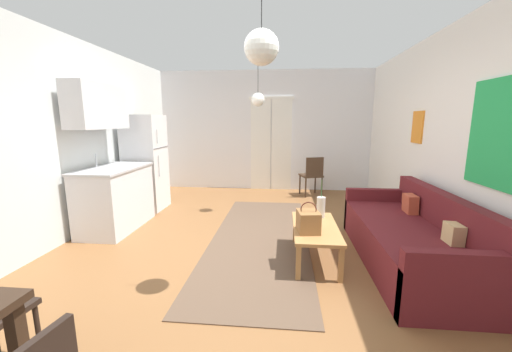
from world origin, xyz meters
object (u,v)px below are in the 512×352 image
(bamboo_vase, at_px, (321,207))
(refrigerator, at_px, (146,163))
(couch, at_px, (413,241))
(pendant_lamp_far, at_px, (258,99))
(pendant_lamp_near, at_px, (261,47))
(coffee_table, at_px, (315,230))
(accent_chair, at_px, (312,174))
(handbag, at_px, (308,221))

(bamboo_vase, bearing_deg, refrigerator, 153.51)
(couch, distance_m, pendant_lamp_far, 3.06)
(couch, height_order, pendant_lamp_near, pendant_lamp_near)
(coffee_table, distance_m, bamboo_vase, 0.38)
(bamboo_vase, relative_size, pendant_lamp_far, 0.54)
(bamboo_vase, distance_m, refrigerator, 3.29)
(bamboo_vase, xyz_separation_m, accent_chair, (0.14, 2.66, -0.05))
(pendant_lamp_near, bearing_deg, refrigerator, 131.98)
(bamboo_vase, height_order, pendant_lamp_far, pendant_lamp_far)
(pendant_lamp_far, bearing_deg, refrigerator, 178.71)
(coffee_table, height_order, handbag, handbag)
(pendant_lamp_far, bearing_deg, handbag, -69.58)
(bamboo_vase, bearing_deg, coffee_table, -106.10)
(couch, xyz_separation_m, accent_chair, (-0.84, 3.00, 0.21))
(handbag, xyz_separation_m, pendant_lamp_far, (-0.71, 1.92, 1.41))
(coffee_table, bearing_deg, pendant_lamp_far, 115.07)
(refrigerator, height_order, accent_chair, refrigerator)
(refrigerator, bearing_deg, couch, -24.70)
(handbag, height_order, refrigerator, refrigerator)
(pendant_lamp_near, distance_m, pendant_lamp_far, 2.50)
(couch, relative_size, coffee_table, 2.10)
(coffee_table, relative_size, pendant_lamp_far, 1.18)
(coffee_table, height_order, pendant_lamp_far, pendant_lamp_far)
(coffee_table, bearing_deg, accent_chair, 85.60)
(couch, xyz_separation_m, refrigerator, (-3.91, 1.80, 0.57))
(couch, height_order, refrigerator, refrigerator)
(refrigerator, bearing_deg, bamboo_vase, -26.49)
(handbag, distance_m, accent_chair, 3.18)
(pendant_lamp_near, bearing_deg, accent_chair, 77.97)
(pendant_lamp_far, bearing_deg, couch, -42.90)
(accent_chair, bearing_deg, refrigerator, 3.53)
(pendant_lamp_near, xyz_separation_m, pendant_lamp_far, (-0.25, 2.48, -0.23))
(refrigerator, relative_size, pendant_lamp_far, 1.91)
(couch, bearing_deg, refrigerator, 155.30)
(bamboo_vase, relative_size, handbag, 1.43)
(accent_chair, bearing_deg, couch, 87.79)
(accent_chair, height_order, pendant_lamp_near, pendant_lamp_near)
(refrigerator, relative_size, pendant_lamp_near, 2.47)
(pendant_lamp_far, bearing_deg, bamboo_vase, -57.33)
(bamboo_vase, height_order, accent_chair, bamboo_vase)
(couch, xyz_separation_m, handbag, (-1.17, -0.17, 0.25))
(refrigerator, bearing_deg, handbag, -35.66)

